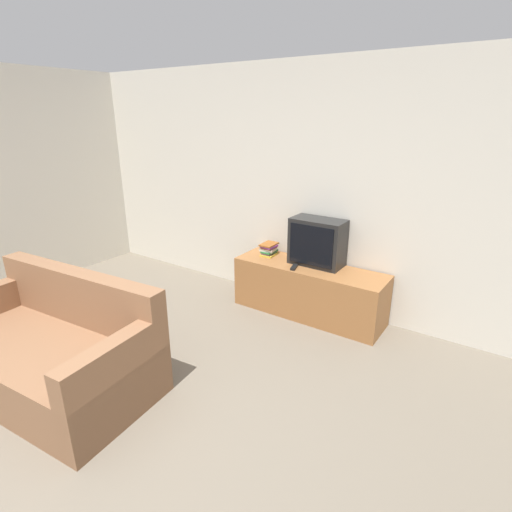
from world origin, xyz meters
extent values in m
plane|color=#756B5B|center=(0.00, 0.00, 0.00)|extent=(14.00, 14.00, 0.00)
cube|color=silver|center=(0.00, 3.03, 1.30)|extent=(9.00, 0.06, 2.60)
cube|color=#9E6638|center=(0.28, 2.74, 0.28)|extent=(1.63, 0.49, 0.56)
cube|color=black|center=(0.31, 2.83, 0.80)|extent=(0.56, 0.29, 0.50)
cube|color=black|center=(0.31, 2.68, 0.80)|extent=(0.48, 0.01, 0.42)
cube|color=#8C6042|center=(-0.86, 0.47, 0.21)|extent=(1.84, 1.06, 0.41)
cube|color=#8C6042|center=(-0.89, 0.84, 0.64)|extent=(1.77, 0.32, 0.46)
cube|color=#8C6042|center=(-0.05, 0.54, 0.33)|extent=(0.22, 0.91, 0.66)
cube|color=gold|center=(-0.26, 2.79, 0.57)|extent=(0.15, 0.20, 0.02)
cube|color=#7A3884|center=(-0.27, 2.81, 0.58)|extent=(0.12, 0.18, 0.02)
cube|color=#2D753D|center=(-0.26, 2.80, 0.60)|extent=(0.13, 0.19, 0.02)
cube|color=silver|center=(-0.28, 2.80, 0.62)|extent=(0.17, 0.16, 0.03)
cube|color=#995623|center=(-0.27, 2.80, 0.65)|extent=(0.14, 0.16, 0.02)
cube|color=#7A3884|center=(-0.26, 2.79, 0.66)|extent=(0.15, 0.17, 0.02)
cube|color=#995623|center=(-0.27, 2.81, 0.68)|extent=(0.15, 0.22, 0.02)
cube|color=black|center=(0.17, 2.60, 0.57)|extent=(0.08, 0.16, 0.02)
camera|label=1|loc=(2.01, -0.82, 2.08)|focal=28.00mm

